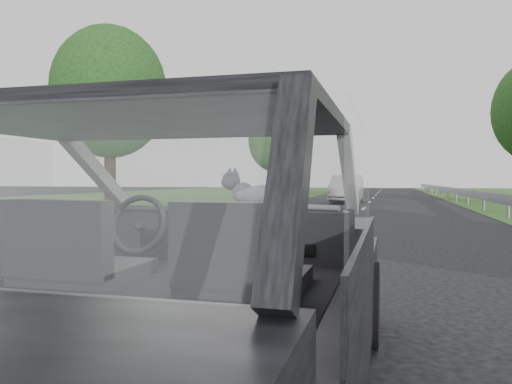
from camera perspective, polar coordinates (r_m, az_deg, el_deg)
The scene contains 9 objects.
subject_car at distance 2.51m, azimuth -8.73°, elevation -8.97°, with size 1.80×4.00×1.45m, color black.
dashboard at distance 3.07m, azimuth -4.02°, elevation -4.70°, with size 1.58×0.45×0.30m, color black.
driver_seat at distance 2.43m, azimuth -20.24°, elevation -5.69°, with size 0.50×0.72×0.42m, color black.
passenger_seat at distance 2.08m, azimuth -1.82°, elevation -6.81°, with size 0.50×0.72×0.42m, color black.
steering_wheel at distance 2.95m, azimuth -13.28°, elevation -3.62°, with size 0.36×0.36×0.04m, color black.
cat at distance 3.02m, azimuth 1.26°, elevation -0.37°, with size 0.57×0.18×0.25m, color slate.
other_car at distance 25.44m, azimuth 10.32°, elevation 0.34°, with size 1.68×4.24×1.40m, color #B4B4B4.
tree_5 at distance 24.11m, azimuth -16.38°, elevation 8.10°, with size 5.28×5.28×7.99m, color #1D3017, non-canonical shape.
tree_6 at distance 38.99m, azimuth 2.26°, elevation 4.48°, with size 4.28×4.28×6.48m, color #1D3017, non-canonical shape.
Camera 1 is at (1.00, -2.26, 1.18)m, focal length 35.00 mm.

